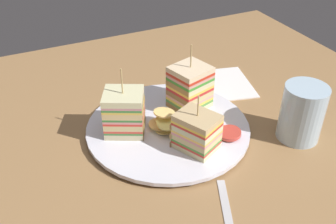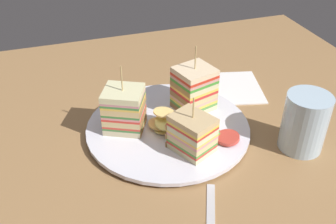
{
  "view_description": "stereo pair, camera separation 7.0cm",
  "coord_description": "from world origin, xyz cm",
  "px_view_note": "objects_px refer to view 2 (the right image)",
  "views": [
    {
      "loc": [
        24.57,
        52.09,
        43.99
      ],
      "look_at": [
        0.0,
        0.0,
        4.32
      ],
      "focal_mm": 41.86,
      "sensor_mm": 36.0,
      "label": 1
    },
    {
      "loc": [
        18.09,
        54.68,
        43.99
      ],
      "look_at": [
        0.0,
        0.0,
        4.32
      ],
      "focal_mm": 41.86,
      "sensor_mm": 36.0,
      "label": 2
    }
  ],
  "objects_px": {
    "sandwich_wedge_2": "(124,109)",
    "drinking_glass": "(304,126)",
    "chip_pile": "(165,121)",
    "napkin": "(233,87)",
    "plate": "(168,128)",
    "sandwich_wedge_1": "(194,89)",
    "sandwich_wedge_0": "(192,134)"
  },
  "relations": [
    {
      "from": "sandwich_wedge_0",
      "to": "sandwich_wedge_1",
      "type": "distance_m",
      "value": 0.13
    },
    {
      "from": "plate",
      "to": "drinking_glass",
      "type": "bearing_deg",
      "value": 151.06
    },
    {
      "from": "sandwich_wedge_2",
      "to": "chip_pile",
      "type": "relative_size",
      "value": 1.84
    },
    {
      "from": "sandwich_wedge_1",
      "to": "drinking_glass",
      "type": "height_order",
      "value": "sandwich_wedge_1"
    },
    {
      "from": "sandwich_wedge_1",
      "to": "napkin",
      "type": "height_order",
      "value": "sandwich_wedge_1"
    },
    {
      "from": "sandwich_wedge_2",
      "to": "sandwich_wedge_1",
      "type": "bearing_deg",
      "value": 34.91
    },
    {
      "from": "sandwich_wedge_0",
      "to": "chip_pile",
      "type": "distance_m",
      "value": 0.07
    },
    {
      "from": "sandwich_wedge_0",
      "to": "drinking_glass",
      "type": "xyz_separation_m",
      "value": [
        -0.19,
        0.04,
        -0.0
      ]
    },
    {
      "from": "chip_pile",
      "to": "napkin",
      "type": "relative_size",
      "value": 0.5
    },
    {
      "from": "sandwich_wedge_0",
      "to": "sandwich_wedge_2",
      "type": "relative_size",
      "value": 0.82
    },
    {
      "from": "sandwich_wedge_2",
      "to": "napkin",
      "type": "bearing_deg",
      "value": 44.01
    },
    {
      "from": "drinking_glass",
      "to": "sandwich_wedge_0",
      "type": "bearing_deg",
      "value": -11.4
    },
    {
      "from": "sandwich_wedge_1",
      "to": "napkin",
      "type": "distance_m",
      "value": 0.14
    },
    {
      "from": "sandwich_wedge_2",
      "to": "drinking_glass",
      "type": "distance_m",
      "value": 0.31
    },
    {
      "from": "drinking_glass",
      "to": "sandwich_wedge_1",
      "type": "bearing_deg",
      "value": -47.91
    },
    {
      "from": "sandwich_wedge_0",
      "to": "sandwich_wedge_1",
      "type": "bearing_deg",
      "value": -48.96
    },
    {
      "from": "chip_pile",
      "to": "drinking_glass",
      "type": "height_order",
      "value": "drinking_glass"
    },
    {
      "from": "plate",
      "to": "sandwich_wedge_2",
      "type": "relative_size",
      "value": 2.39
    },
    {
      "from": "sandwich_wedge_0",
      "to": "sandwich_wedge_1",
      "type": "relative_size",
      "value": 0.79
    },
    {
      "from": "sandwich_wedge_2",
      "to": "chip_pile",
      "type": "distance_m",
      "value": 0.07
    },
    {
      "from": "plate",
      "to": "sandwich_wedge_1",
      "type": "relative_size",
      "value": 2.29
    },
    {
      "from": "sandwich_wedge_2",
      "to": "drinking_glass",
      "type": "height_order",
      "value": "sandwich_wedge_2"
    },
    {
      "from": "drinking_glass",
      "to": "chip_pile",
      "type": "bearing_deg",
      "value": -26.41
    },
    {
      "from": "sandwich_wedge_1",
      "to": "plate",
      "type": "bearing_deg",
      "value": 15.85
    },
    {
      "from": "plate",
      "to": "napkin",
      "type": "distance_m",
      "value": 0.21
    },
    {
      "from": "chip_pile",
      "to": "sandwich_wedge_0",
      "type": "bearing_deg",
      "value": 110.55
    },
    {
      "from": "chip_pile",
      "to": "napkin",
      "type": "bearing_deg",
      "value": -150.14
    },
    {
      "from": "sandwich_wedge_1",
      "to": "sandwich_wedge_2",
      "type": "xyz_separation_m",
      "value": [
        0.14,
        0.02,
        -0.0
      ]
    },
    {
      "from": "sandwich_wedge_0",
      "to": "sandwich_wedge_2",
      "type": "distance_m",
      "value": 0.13
    },
    {
      "from": "plate",
      "to": "sandwich_wedge_2",
      "type": "xyz_separation_m",
      "value": [
        0.07,
        -0.02,
        0.04
      ]
    },
    {
      "from": "drinking_glass",
      "to": "sandwich_wedge_2",
      "type": "bearing_deg",
      "value": -25.44
    },
    {
      "from": "plate",
      "to": "drinking_glass",
      "type": "relative_size",
      "value": 2.88
    }
  ]
}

